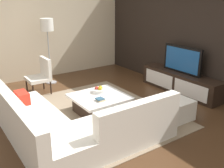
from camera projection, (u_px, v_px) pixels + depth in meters
The scene contains 13 objects.
ground_plane at pixel (98, 116), 5.28m from camera, with size 14.00×14.00×0.00m, color #4C301C.
feature_wall_back at pixel (193, 35), 6.28m from camera, with size 6.40×0.12×2.80m, color black.
side_wall_left at pixel (43, 28), 7.41m from camera, with size 0.12×5.20×2.80m, color beige.
area_rug at pixel (96, 114), 5.36m from camera, with size 3.26×2.70×0.01m, color gray.
media_console at pixel (180, 82), 6.49m from camera, with size 2.20×0.49×0.50m.
television at pixel (182, 60), 6.30m from camera, with size 1.10×0.06×0.65m.
sectional_couch at pixel (70, 126), 4.31m from camera, with size 2.51×2.42×0.80m.
coffee_table at pixel (100, 104), 5.35m from camera, with size 1.00×1.05×0.38m.
accent_chair_near at pixel (41, 74), 6.36m from camera, with size 0.56×0.51×0.87m.
floor_lamp at pixel (47, 29), 6.76m from camera, with size 0.33×0.33×1.73m.
ottoman at pixel (170, 109), 5.12m from camera, with size 0.70×0.70×0.40m, color white.
fruit_bowl at pixel (99, 90), 5.47m from camera, with size 0.28×0.28×0.13m.
book_stack at pixel (100, 99), 5.04m from camera, with size 0.15×0.15×0.05m.
Camera 1 is at (4.08, -2.50, 2.33)m, focal length 42.06 mm.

